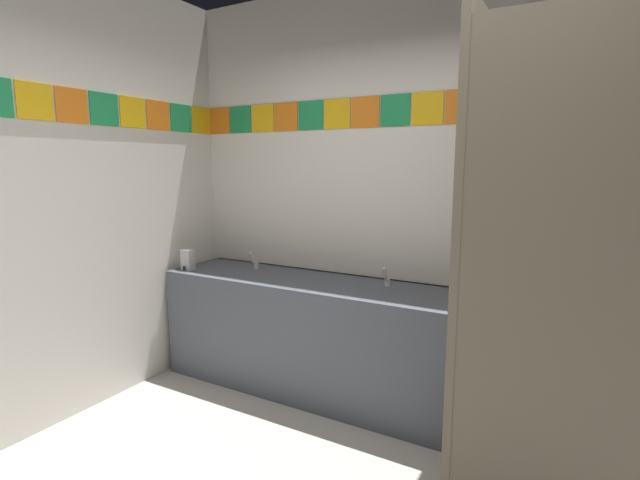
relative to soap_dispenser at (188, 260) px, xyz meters
name	(u,v)px	position (x,y,z in m)	size (l,w,h in m)	color
wall_back	(426,193)	(1.73, 0.53, 0.55)	(3.78, 0.09, 2.90)	silver
vanity_counter	(309,334)	(0.99, 0.19, -0.48)	(2.22, 0.61, 0.83)	#4C515B
faucet_left	(254,262)	(0.44, 0.28, -0.03)	(0.04, 0.10, 0.14)	silver
faucet_right	(386,279)	(1.55, 0.28, -0.03)	(0.04, 0.10, 0.14)	silver
soap_dispenser	(188,260)	(0.00, 0.00, 0.00)	(0.09, 0.09, 0.16)	#B7BABF
stall_divider	(515,280)	(2.43, -0.42, 0.22)	(0.92, 1.32, 2.26)	#726651
toilet	(605,431)	(2.85, 0.01, -0.60)	(0.39, 0.49, 0.74)	white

